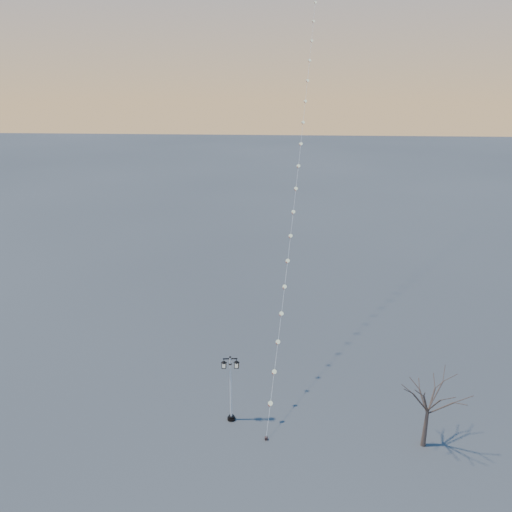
{
  "coord_description": "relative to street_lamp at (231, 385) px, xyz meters",
  "views": [
    {
      "loc": [
        0.78,
        -25.57,
        20.11
      ],
      "look_at": [
        -1.15,
        4.49,
        9.14
      ],
      "focal_mm": 35.54,
      "sensor_mm": 36.0,
      "label": 1
    }
  ],
  "objects": [
    {
      "name": "street_lamp",
      "position": [
        0.0,
        0.0,
        0.0
      ],
      "size": [
        1.13,
        0.5,
        4.47
      ],
      "rotation": [
        0.0,
        0.0,
        0.09
      ],
      "color": "black",
      "rests_on": "ground"
    },
    {
      "name": "bare_tree",
      "position": [
        11.21,
        -1.56,
        0.71
      ],
      "size": [
        2.76,
        2.76,
        4.58
      ],
      "rotation": [
        0.0,
        0.0,
        -0.43
      ],
      "color": "#43342C",
      "rests_on": "ground"
    },
    {
      "name": "kite_train",
      "position": [
        4.47,
        19.04,
        17.88
      ],
      "size": [
        5.1,
        42.01,
        40.94
      ],
      "rotation": [
        0.0,
        0.0,
        -0.27
      ],
      "color": "#2F1C19",
      "rests_on": "ground"
    },
    {
      "name": "ground",
      "position": [
        2.38,
        -0.09,
        -2.47
      ],
      "size": [
        300.0,
        300.0,
        0.0
      ],
      "primitive_type": "plane",
      "color": "#414242",
      "rests_on": "ground"
    }
  ]
}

